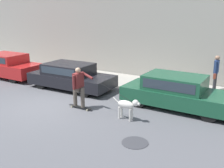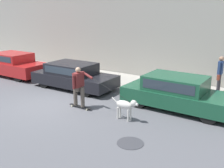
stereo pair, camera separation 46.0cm
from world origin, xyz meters
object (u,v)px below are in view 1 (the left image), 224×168
parked_car_1 (71,76)px  skateboarder (79,86)px  parked_car_2 (177,92)px  parked_car_0 (8,66)px  dog (127,105)px  pedestrian_with_bag (216,71)px

parked_car_1 → skateboarder: size_ratio=1.45×
parked_car_2 → skateboarder: bearing=-146.5°
parked_car_0 → dog: parked_car_0 is taller
parked_car_1 → parked_car_2: bearing=-0.8°
skateboarder → pedestrian_with_bag: pedestrian_with_bag is taller
skateboarder → pedestrian_with_bag: (4.09, 4.81, 0.09)m
dog → pedestrian_with_bag: 5.25m
parked_car_0 → parked_car_1: 4.51m
parked_car_2 → dog: bearing=-117.4°
skateboarder → pedestrian_with_bag: bearing=49.7°
parked_car_2 → skateboarder: size_ratio=1.50×
parked_car_1 → skateboarder: (2.02, -2.00, 0.31)m
dog → skateboarder: 2.11m
parked_car_0 → parked_car_2: size_ratio=0.93×
parked_car_1 → skateboarder: skateboarder is taller
parked_car_1 → pedestrian_with_bag: pedestrian_with_bag is taller
dog → skateboarder: size_ratio=0.37×
parked_car_2 → parked_car_1: bearing=-178.6°
pedestrian_with_bag → dog: bearing=66.3°
parked_car_2 → dog: (-1.11, -2.02, -0.09)m
parked_car_0 → pedestrian_with_bag: pedestrian_with_bag is taller
dog → pedestrian_with_bag: bearing=70.3°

